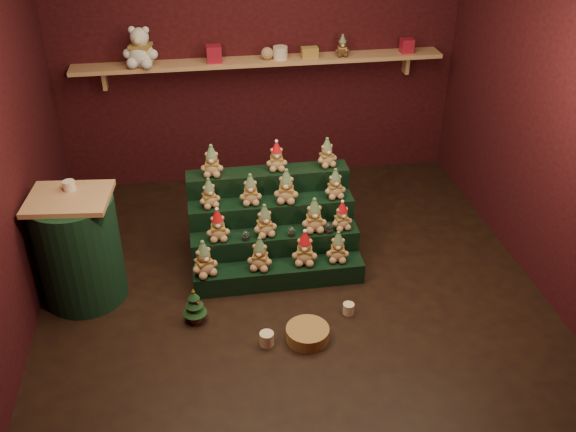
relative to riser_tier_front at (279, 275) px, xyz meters
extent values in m
plane|color=black|center=(0.09, -0.03, -0.09)|extent=(4.00, 4.00, 0.00)
cube|color=black|center=(0.09, 2.02, 1.31)|extent=(4.00, 0.10, 2.80)
cube|color=black|center=(0.09, -2.08, 1.31)|extent=(4.00, 0.10, 2.80)
cube|color=black|center=(2.14, -0.03, 1.31)|extent=(0.10, 4.00, 2.80)
cube|color=tan|center=(0.09, 1.84, 1.21)|extent=(3.60, 0.26, 0.04)
cube|color=tan|center=(-1.41, 1.91, 1.09)|extent=(0.04, 0.12, 0.20)
cube|color=tan|center=(1.59, 1.91, 1.09)|extent=(0.04, 0.12, 0.20)
cube|color=black|center=(0.00, 0.00, 0.00)|extent=(1.40, 0.22, 0.18)
cube|color=black|center=(0.00, 0.22, 0.09)|extent=(1.40, 0.22, 0.36)
cube|color=black|center=(0.00, 0.44, 0.18)|extent=(1.40, 0.22, 0.54)
cube|color=black|center=(0.00, 0.66, 0.27)|extent=(1.40, 0.22, 0.72)
cylinder|color=black|center=(-0.25, 0.16, 0.28)|extent=(0.06, 0.06, 0.02)
sphere|color=white|center=(-0.25, 0.16, 0.32)|extent=(0.06, 0.06, 0.06)
cylinder|color=black|center=(0.13, 0.16, 0.28)|extent=(0.06, 0.06, 0.02)
sphere|color=white|center=(0.13, 0.16, 0.32)|extent=(0.06, 0.06, 0.06)
cylinder|color=black|center=(0.44, 0.16, 0.28)|extent=(0.07, 0.07, 0.03)
sphere|color=white|center=(0.44, 0.16, 0.33)|extent=(0.07, 0.07, 0.07)
cube|color=tan|center=(-1.55, 0.10, 0.81)|extent=(0.65, 0.56, 0.04)
cylinder|color=#10311D|center=(-1.55, 0.10, 0.35)|extent=(0.64, 0.64, 0.88)
cylinder|color=beige|center=(-1.55, 0.20, 0.87)|extent=(0.09, 0.09, 0.07)
cylinder|color=#462E19|center=(-0.70, -0.36, -0.07)|extent=(0.09, 0.09, 0.05)
cone|color=#123217|center=(-0.70, -0.36, 0.04)|extent=(0.18, 0.18, 0.09)
cone|color=#123217|center=(-0.70, -0.36, 0.10)|extent=(0.14, 0.14, 0.08)
cone|color=#123217|center=(-0.70, -0.36, 0.16)|extent=(0.09, 0.09, 0.06)
cone|color=gold|center=(-0.70, -0.36, 0.21)|extent=(0.03, 0.03, 0.03)
cylinder|color=beige|center=(-0.19, -0.71, -0.04)|extent=(0.11, 0.11, 0.11)
cylinder|color=beige|center=(0.48, -0.46, -0.05)|extent=(0.09, 0.09, 0.09)
cylinder|color=#AD7F45|center=(0.11, -0.70, -0.04)|extent=(0.38, 0.38, 0.10)
cube|color=#B01B33|center=(-0.35, 1.82, 1.31)|extent=(0.14, 0.14, 0.16)
cylinder|color=beige|center=(0.29, 1.82, 1.29)|extent=(0.14, 0.14, 0.12)
cube|color=#B01B33|center=(1.55, 1.82, 1.30)|extent=(0.12, 0.12, 0.14)
sphere|color=tan|center=(0.16, 1.82, 1.29)|extent=(0.12, 0.12, 0.12)
cube|color=#C3621B|center=(0.57, 1.82, 1.28)|extent=(0.16, 0.10, 0.10)
camera|label=1|loc=(-0.59, -4.21, 3.17)|focal=40.00mm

